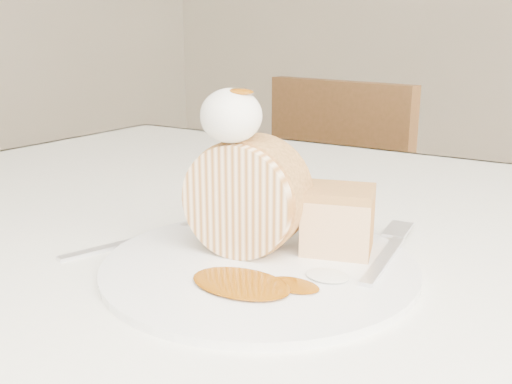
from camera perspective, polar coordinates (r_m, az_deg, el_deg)
The scene contains 10 objects.
table at distance 0.65m, azimuth 8.43°, elevation -11.38°, with size 1.40×0.90×0.75m.
chair_far at distance 1.53m, azimuth 10.08°, elevation -2.62°, with size 0.47×0.47×0.85m.
plate at distance 0.51m, azimuth 0.35°, elevation -7.31°, with size 0.28×0.28×0.01m, color white.
roulade_slice at distance 0.52m, azimuth -0.93°, elevation -0.45°, with size 0.10×0.10×0.06m, color #FFDEB1.
cake_chunk at distance 0.53m, azimuth 8.21°, elevation -3.14°, with size 0.06×0.06×0.05m, color tan.
whipped_cream at distance 0.49m, azimuth -2.50°, elevation 7.63°, with size 0.05×0.05×0.05m, color white.
caramel_drizzle at distance 0.48m, azimuth -1.75°, elevation 10.69°, with size 0.03×0.02×0.01m, color #844205.
caramel_pool at distance 0.46m, azimuth -1.53°, elevation -9.08°, with size 0.09×0.06×0.00m, color #844205, non-canonical shape.
fork at distance 0.52m, azimuth 12.64°, elevation -6.62°, with size 0.02×0.16×0.00m, color silver.
spoon at distance 0.57m, azimuth -13.55°, elevation -5.18°, with size 0.02×0.15×0.00m, color silver.
Camera 1 is at (0.23, -0.33, 0.95)m, focal length 40.00 mm.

